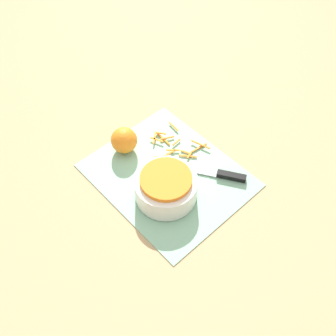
{
  "coord_description": "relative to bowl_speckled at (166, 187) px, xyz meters",
  "views": [
    {
      "loc": [
        -0.51,
        0.47,
        0.93
      ],
      "look_at": [
        0.0,
        0.0,
        0.04
      ],
      "focal_mm": 42.0,
      "sensor_mm": 36.0,
      "label": 1
    }
  ],
  "objects": [
    {
      "name": "ground_plane",
      "position": [
        0.05,
        -0.05,
        -0.05
      ],
      "size": [
        4.0,
        4.0,
        0.0
      ],
      "primitive_type": "plane",
      "color": "tan"
    },
    {
      "name": "cutting_board",
      "position": [
        0.05,
        -0.05,
        -0.04
      ],
      "size": [
        0.44,
        0.37,
        0.01
      ],
      "color": "#84B793",
      "rests_on": "ground_plane"
    },
    {
      "name": "bowl_speckled",
      "position": [
        0.0,
        0.0,
        0.0
      ],
      "size": [
        0.17,
        0.17,
        0.08
      ],
      "color": "silver",
      "rests_on": "cutting_board"
    },
    {
      "name": "knife",
      "position": [
        -0.05,
        -0.16,
        -0.03
      ],
      "size": [
        0.22,
        0.15,
        0.02
      ],
      "rotation": [
        0.0,
        0.0,
        0.57
      ],
      "color": "black",
      "rests_on": "cutting_board"
    },
    {
      "name": "orange_left",
      "position": [
        0.21,
        -0.02,
        -0.0
      ],
      "size": [
        0.08,
        0.08,
        0.08
      ],
      "color": "orange",
      "rests_on": "cutting_board"
    },
    {
      "name": "peel_pile",
      "position": [
        0.12,
        -0.15,
        -0.04
      ],
      "size": [
        0.17,
        0.16,
        0.01
      ],
      "color": "orange",
      "rests_on": "cutting_board"
    }
  ]
}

